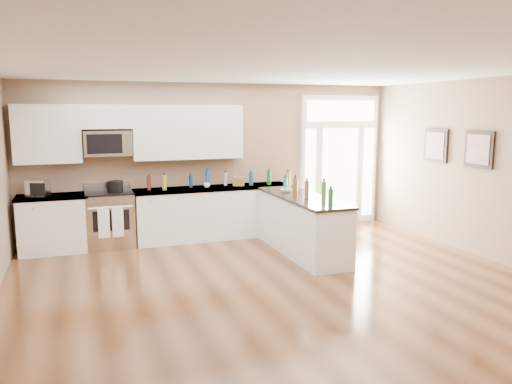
# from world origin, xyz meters

# --- Properties ---
(ground) EXTENTS (8.00, 8.00, 0.00)m
(ground) POSITION_xyz_m (0.00, 0.00, 0.00)
(ground) COLOR #492A14
(room_shell) EXTENTS (8.00, 8.00, 8.00)m
(room_shell) POSITION_xyz_m (0.00, 0.00, 1.71)
(room_shell) COLOR #8F745A
(room_shell) RESTS_ON ground
(back_cabinet_left) EXTENTS (1.10, 0.66, 0.94)m
(back_cabinet_left) POSITION_xyz_m (-2.87, 3.69, 0.44)
(back_cabinet_left) COLOR white
(back_cabinet_left) RESTS_ON ground
(back_cabinet_right) EXTENTS (2.85, 0.66, 0.94)m
(back_cabinet_right) POSITION_xyz_m (-0.16, 3.69, 0.44)
(back_cabinet_right) COLOR white
(back_cabinet_right) RESTS_ON ground
(peninsula_cabinet) EXTENTS (0.69, 2.32, 0.94)m
(peninsula_cabinet) POSITION_xyz_m (0.93, 2.24, 0.43)
(peninsula_cabinet) COLOR white
(peninsula_cabinet) RESTS_ON ground
(upper_cabinet_left) EXTENTS (1.04, 0.33, 0.95)m
(upper_cabinet_left) POSITION_xyz_m (-2.88, 3.83, 1.93)
(upper_cabinet_left) COLOR white
(upper_cabinet_left) RESTS_ON room_shell
(upper_cabinet_right) EXTENTS (1.94, 0.33, 0.95)m
(upper_cabinet_right) POSITION_xyz_m (-0.57, 3.83, 1.93)
(upper_cabinet_right) COLOR white
(upper_cabinet_right) RESTS_ON room_shell
(upper_cabinet_short) EXTENTS (0.82, 0.33, 0.40)m
(upper_cabinet_short) POSITION_xyz_m (-1.95, 3.83, 2.20)
(upper_cabinet_short) COLOR white
(upper_cabinet_short) RESTS_ON room_shell
(microwave) EXTENTS (0.78, 0.41, 0.42)m
(microwave) POSITION_xyz_m (-1.95, 3.80, 1.76)
(microwave) COLOR silver
(microwave) RESTS_ON room_shell
(entry_door) EXTENTS (1.70, 0.10, 2.60)m
(entry_door) POSITION_xyz_m (2.55, 3.95, 1.30)
(entry_door) COLOR white
(entry_door) RESTS_ON ground
(wall_art_near) EXTENTS (0.05, 0.58, 0.58)m
(wall_art_near) POSITION_xyz_m (3.47, 2.20, 1.70)
(wall_art_near) COLOR black
(wall_art_near) RESTS_ON room_shell
(wall_art_far) EXTENTS (0.05, 0.58, 0.58)m
(wall_art_far) POSITION_xyz_m (3.47, 1.20, 1.70)
(wall_art_far) COLOR black
(wall_art_far) RESTS_ON room_shell
(kitchen_range) EXTENTS (0.78, 0.69, 1.08)m
(kitchen_range) POSITION_xyz_m (-1.98, 3.69, 0.48)
(kitchen_range) COLOR silver
(kitchen_range) RESTS_ON ground
(stockpot) EXTENTS (0.33, 0.33, 0.20)m
(stockpot) POSITION_xyz_m (-1.87, 3.64, 1.05)
(stockpot) COLOR black
(stockpot) RESTS_ON kitchen_range
(toaster_oven) EXTENTS (0.38, 0.35, 0.27)m
(toaster_oven) POSITION_xyz_m (-3.06, 3.68, 1.07)
(toaster_oven) COLOR silver
(toaster_oven) RESTS_ON back_cabinet_left
(cardboard_box) EXTENTS (0.24, 0.21, 0.17)m
(cardboard_box) POSITION_xyz_m (0.32, 3.69, 1.02)
(cardboard_box) COLOR brown
(cardboard_box) RESTS_ON back_cabinet_right
(bowl_left) EXTENTS (0.22, 0.22, 0.04)m
(bowl_left) POSITION_xyz_m (-3.18, 3.78, 0.96)
(bowl_left) COLOR white
(bowl_left) RESTS_ON back_cabinet_left
(bowl_peninsula) EXTENTS (0.25, 0.25, 0.06)m
(bowl_peninsula) POSITION_xyz_m (0.84, 2.69, 0.97)
(bowl_peninsula) COLOR white
(bowl_peninsula) RESTS_ON peninsula_cabinet
(cup_counter) EXTENTS (0.12, 0.12, 0.09)m
(cup_counter) POSITION_xyz_m (-0.29, 3.65, 0.98)
(cup_counter) COLOR white
(cup_counter) RESTS_ON back_cabinet_right
(counter_bottles) EXTENTS (2.40, 2.45, 0.31)m
(counter_bottles) POSITION_xyz_m (0.37, 2.97, 1.07)
(counter_bottles) COLOR #19591E
(counter_bottles) RESTS_ON back_cabinet_right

